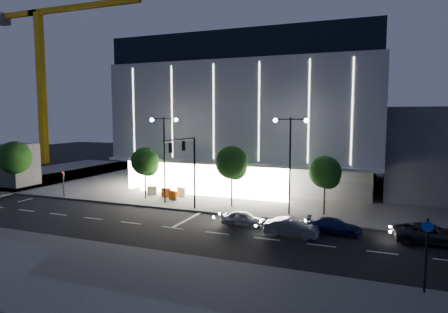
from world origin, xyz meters
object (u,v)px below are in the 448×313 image
at_px(ped_signal_far, 63,181).
at_px(car_second, 291,228).
at_px(barrier_b, 152,191).
at_px(car_third, 334,226).
at_px(tree_mid, 232,164).
at_px(barrier_a, 173,195).
at_px(street_lamp_west, 164,147).
at_px(cycle_sign_pole, 426,252).
at_px(tree_right, 325,174).
at_px(traffic_mast, 187,160).
at_px(tower_crane, 44,53).
at_px(barrier_d, 181,192).
at_px(tree_left, 145,163).
at_px(car_fourth, 431,234).
at_px(barrier_c, 166,193).
at_px(car_lead, 243,219).
at_px(street_lamp_east, 290,151).

relative_size(ped_signal_far, car_second, 0.73).
bearing_deg(barrier_b, car_third, -36.14).
xyz_separation_m(tree_mid, barrier_a, (-6.85, 0.38, -3.68)).
xyz_separation_m(street_lamp_west, barrier_a, (0.18, 1.40, -5.31)).
distance_m(cycle_sign_pole, barrier_b, 31.11).
xyz_separation_m(tree_mid, barrier_b, (-10.40, 1.89, -3.68)).
bearing_deg(tree_mid, tree_right, -0.00).
bearing_deg(barrier_b, traffic_mast, -54.16).
bearing_deg(tree_mid, car_second, -43.87).
xyz_separation_m(tower_crane, tree_right, (53.95, -20.98, -16.62)).
height_order(street_lamp_west, tower_crane, tower_crane).
height_order(tower_crane, barrier_d, tower_crane).
distance_m(cycle_sign_pole, tree_mid, 21.69).
distance_m(tree_left, tree_mid, 10.00).
xyz_separation_m(cycle_sign_pole, barrier_b, (-26.37, 16.42, -1.64)).
bearing_deg(cycle_sign_pole, car_third, 120.86).
xyz_separation_m(tree_left, car_second, (17.53, -7.24, -3.35)).
height_order(car_fourth, barrier_b, car_fourth).
xyz_separation_m(cycle_sign_pole, tree_left, (-25.97, 14.53, 1.75)).
relative_size(car_fourth, barrier_d, 4.63).
distance_m(car_second, barrier_c, 18.04).
relative_size(street_lamp_west, tree_left, 1.57).
bearing_deg(tree_mid, street_lamp_west, -171.74).
bearing_deg(cycle_sign_pole, barrier_d, 143.49).
bearing_deg(cycle_sign_pole, street_lamp_west, 149.57).
bearing_deg(cycle_sign_pole, barrier_a, 146.85).
distance_m(tower_crane, car_second, 62.80).
distance_m(cycle_sign_pole, car_lead, 15.47).
distance_m(ped_signal_far, cycle_sign_pole, 37.00).
bearing_deg(barrier_a, tree_right, 19.17).
height_order(car_lead, car_third, car_lead).
xyz_separation_m(street_lamp_west, street_lamp_east, (13.00, 0.00, 0.00)).
bearing_deg(ped_signal_far, car_lead, -8.61).
bearing_deg(tree_left, barrier_a, 6.85).
xyz_separation_m(ped_signal_far, cycle_sign_pole, (35.00, -12.01, 0.40)).
bearing_deg(car_third, street_lamp_west, 74.46).
bearing_deg(traffic_mast, street_lamp_east, 16.48).
distance_m(street_lamp_east, tree_left, 16.12).
height_order(street_lamp_east, car_fourth, street_lamp_east).
bearing_deg(barrier_a, tree_left, -152.61).
bearing_deg(car_third, ped_signal_far, 82.85).
distance_m(street_lamp_east, tree_right, 3.81).
bearing_deg(car_second, barrier_a, 61.18).
height_order(cycle_sign_pole, barrier_b, cycle_sign_pole).
height_order(street_lamp_west, car_fourth, street_lamp_west).
relative_size(tree_left, car_third, 1.37).
bearing_deg(tree_mid, barrier_b, 169.70).
bearing_deg(cycle_sign_pole, traffic_mast, 150.28).
height_order(cycle_sign_pole, barrier_a, cycle_sign_pole).
height_order(tree_left, car_second, tree_left).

